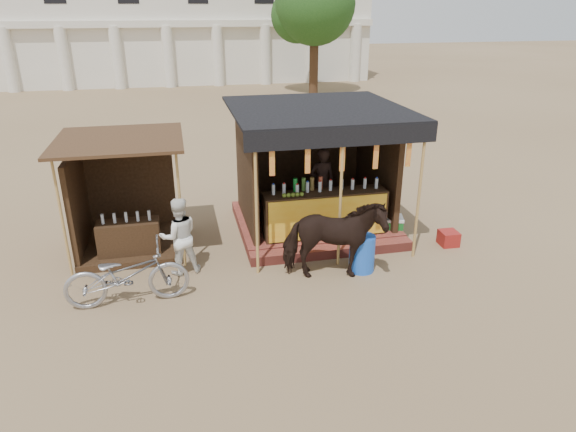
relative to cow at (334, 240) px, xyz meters
The scene contains 11 objects.
ground 1.51m from the cow, 124.61° to the right, with size 120.00×120.00×0.00m, color #846B4C.
main_stall 2.32m from the cow, 83.13° to the left, with size 3.60×3.61×2.78m.
secondary_stall 4.47m from the cow, 150.88° to the left, with size 2.40×2.40×2.38m.
cow is the anchor object (origin of this frame).
motorbike 3.67m from the cow, behind, with size 0.72×2.06×1.08m, color #95979E.
bystander 2.87m from the cow, 163.30° to the left, with size 0.73×0.57×1.51m, color white.
blue_barrel 0.77m from the cow, 14.33° to the left, with size 0.49×0.49×0.72m, color blue.
red_crate 3.02m from the cow, 16.31° to the left, with size 0.37×0.38×0.31m, color maroon.
cooler 2.38m from the cow, 41.55° to the left, with size 0.73×0.59×0.46m.
background_building 29.19m from the cow, 95.41° to the left, with size 26.00×7.45×8.18m.
tree 22.02m from the cow, 76.46° to the left, with size 4.50×4.40×7.00m.
Camera 1 is at (-1.91, -7.04, 4.75)m, focal length 32.00 mm.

